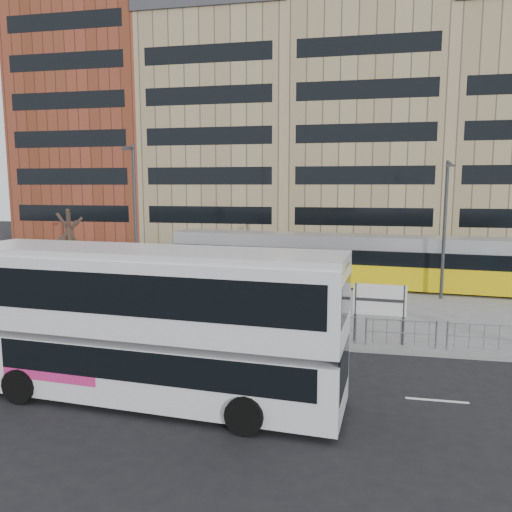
% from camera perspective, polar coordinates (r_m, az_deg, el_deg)
% --- Properties ---
extents(ground, '(120.00, 120.00, 0.00)m').
position_cam_1_polar(ground, '(20.12, 0.78, -10.21)').
color(ground, black).
rests_on(ground, ground).
extents(plaza, '(64.00, 24.00, 0.15)m').
position_cam_1_polar(plaza, '(31.61, 4.80, -3.35)').
color(plaza, slate).
rests_on(plaza, ground).
extents(kerb, '(64.00, 0.25, 0.17)m').
position_cam_1_polar(kerb, '(20.15, 0.81, -9.96)').
color(kerb, gray).
rests_on(kerb, ground).
extents(building_row, '(70.40, 18.40, 31.20)m').
position_cam_1_polar(building_row, '(53.50, 9.53, 15.03)').
color(building_row, brown).
rests_on(building_row, ground).
extents(pedestrian_barrier, '(32.07, 0.07, 1.10)m').
position_cam_1_polar(pedestrian_barrier, '(20.06, 6.72, -7.39)').
color(pedestrian_barrier, gray).
rests_on(pedestrian_barrier, plaza).
extents(road_markings, '(62.00, 0.12, 0.01)m').
position_cam_1_polar(road_markings, '(16.27, 1.67, -14.74)').
color(road_markings, white).
rests_on(road_markings, ground).
extents(double_decker_bus, '(11.46, 3.53, 4.51)m').
position_cam_1_polar(double_decker_bus, '(14.97, -12.02, -7.09)').
color(double_decker_bus, silver).
rests_on(double_decker_bus, ground).
extents(tram, '(26.99, 5.18, 3.17)m').
position_cam_1_polar(tram, '(31.04, 14.44, -0.67)').
color(tram, '#D7B70B').
rests_on(tram, plaza).
extents(station_sign, '(2.04, 0.23, 2.35)m').
position_cam_1_polar(station_sign, '(20.13, 13.93, -5.20)').
color(station_sign, '#2D2D30').
rests_on(station_sign, plaza).
extents(pedestrian, '(0.64, 0.74, 1.72)m').
position_cam_1_polar(pedestrian, '(27.82, -1.20, -2.92)').
color(pedestrian, black).
rests_on(pedestrian, plaza).
extents(traffic_light_west, '(0.21, 0.23, 3.10)m').
position_cam_1_polar(traffic_light_west, '(21.23, -10.52, -3.44)').
color(traffic_light_west, '#2D2D30').
rests_on(traffic_light_west, plaza).
extents(lamp_post_west, '(0.45, 1.04, 8.36)m').
position_cam_1_polar(lamp_post_west, '(28.25, -13.69, 4.57)').
color(lamp_post_west, '#2D2D30').
rests_on(lamp_post_west, plaza).
extents(lamp_post_east, '(0.45, 1.04, 7.48)m').
position_cam_1_polar(lamp_post_east, '(28.73, 20.78, 3.44)').
color(lamp_post_east, '#2D2D30').
rests_on(lamp_post_east, plaza).
extents(bare_tree, '(4.29, 4.29, 6.84)m').
position_cam_1_polar(bare_tree, '(32.44, -20.72, 5.27)').
color(bare_tree, black).
rests_on(bare_tree, plaza).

